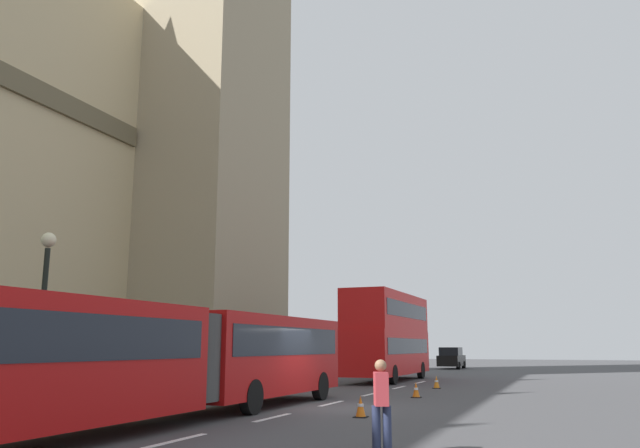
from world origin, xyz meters
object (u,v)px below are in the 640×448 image
(double_decker_bus, at_px, (388,333))
(traffic_cone_east, at_px, (436,382))
(sedan_lead, at_px, (452,358))
(traffic_cone_middle, at_px, (416,390))
(articulated_bus, at_px, (176,353))
(traffic_cone_west, at_px, (361,407))
(street_lamp, at_px, (43,307))
(pedestrian_near_cones, at_px, (381,403))

(double_decker_bus, xyz_separation_m, traffic_cone_east, (-5.46, -3.80, -2.43))
(sedan_lead, height_order, traffic_cone_middle, sedan_lead)
(articulated_bus, xyz_separation_m, sedan_lead, (42.00, 0.07, -0.83))
(double_decker_bus, distance_m, traffic_cone_east, 7.08)
(articulated_bus, xyz_separation_m, traffic_cone_middle, (9.97, -4.13, -1.46))
(traffic_cone_east, bearing_deg, traffic_cone_middle, -176.66)
(traffic_cone_west, bearing_deg, traffic_cone_middle, 0.86)
(double_decker_bus, bearing_deg, traffic_cone_west, -166.98)
(double_decker_bus, distance_m, sedan_lead, 21.01)
(double_decker_bus, xyz_separation_m, traffic_cone_middle, (-11.09, -4.13, -2.43))
(traffic_cone_west, bearing_deg, street_lamp, 108.99)
(traffic_cone_middle, height_order, street_lamp, street_lamp)
(pedestrian_near_cones, bearing_deg, double_decker_bus, 15.11)
(traffic_cone_east, bearing_deg, sedan_lead, 8.34)
(articulated_bus, distance_m, pedestrian_near_cones, 7.12)
(pedestrian_near_cones, bearing_deg, street_lamp, 76.63)
(double_decker_bus, height_order, traffic_cone_middle, double_decker_bus)
(sedan_lead, bearing_deg, traffic_cone_west, -173.74)
(articulated_bus, bearing_deg, street_lamp, 93.31)
(traffic_cone_middle, bearing_deg, street_lamp, 139.86)
(sedan_lead, bearing_deg, pedestrian_near_cones, -171.72)
(traffic_cone_west, distance_m, traffic_cone_east, 12.87)
(street_lamp, relative_size, pedestrian_near_cones, 3.12)
(traffic_cone_middle, xyz_separation_m, pedestrian_near_cones, (-12.84, -2.33, 0.63))
(double_decker_bus, xyz_separation_m, traffic_cone_west, (-18.32, -4.24, -2.43))
(traffic_cone_west, xyz_separation_m, pedestrian_near_cones, (-5.61, -2.22, 0.63))
(double_decker_bus, height_order, traffic_cone_east, double_decker_bus)
(articulated_bus, relative_size, sedan_lead, 4.16)
(double_decker_bus, bearing_deg, articulated_bus, -179.99)
(articulated_bus, relative_size, street_lamp, 3.47)
(traffic_cone_west, xyz_separation_m, street_lamp, (-3.01, 8.74, 2.77))
(pedestrian_near_cones, bearing_deg, traffic_cone_middle, 10.30)
(articulated_bus, bearing_deg, double_decker_bus, 0.01)
(traffic_cone_west, distance_m, street_lamp, 9.65)
(articulated_bus, height_order, street_lamp, street_lamp)
(sedan_lead, height_order, street_lamp, street_lamp)
(pedestrian_near_cones, bearing_deg, traffic_cone_west, 21.62)
(pedestrian_near_cones, bearing_deg, articulated_bus, 66.07)
(street_lamp, bearing_deg, traffic_cone_east, -27.62)
(traffic_cone_west, distance_m, pedestrian_near_cones, 6.07)
(traffic_cone_east, bearing_deg, articulated_bus, 166.33)
(double_decker_bus, relative_size, sedan_lead, 2.34)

